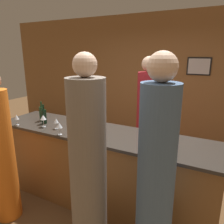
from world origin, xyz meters
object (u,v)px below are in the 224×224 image
at_px(bartender, 147,125).
at_px(guest_2, 1,153).
at_px(guest_0, 88,173).
at_px(wine_bottle_1, 42,113).
at_px(guest_1, 155,184).
at_px(wine_bottle_0, 44,116).

distance_m(bartender, guest_2, 2.05).
xyz_separation_m(guest_0, wine_bottle_1, (-1.33, 0.78, 0.20)).
relative_size(guest_1, wine_bottle_0, 7.34).
height_order(wine_bottle_0, wine_bottle_1, wine_bottle_1).
xyz_separation_m(guest_0, guest_1, (0.60, 0.10, 0.02)).
bearing_deg(bartender, guest_0, 90.45).
height_order(guest_0, guest_2, guest_0).
distance_m(bartender, wine_bottle_1, 1.60).
relative_size(bartender, guest_0, 0.97).
distance_m(wine_bottle_0, wine_bottle_1, 0.15).
bearing_deg(wine_bottle_1, wine_bottle_0, -33.62).
relative_size(guest_0, guest_2, 1.11).
bearing_deg(wine_bottle_1, guest_2, -82.73).
height_order(guest_1, wine_bottle_0, guest_1).
bearing_deg(guest_1, guest_0, -170.81).
bearing_deg(bartender, guest_1, 111.54).
distance_m(guest_2, wine_bottle_0, 0.74).
height_order(bartender, wine_bottle_1, bartender).
distance_m(guest_0, guest_2, 1.24).
bearing_deg(bartender, wine_bottle_1, 33.28).
xyz_separation_m(guest_1, wine_bottle_0, (-1.80, 0.59, 0.18)).
height_order(bartender, wine_bottle_0, bartender).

